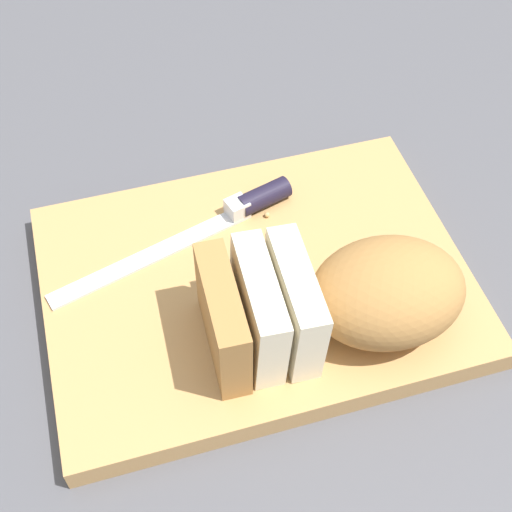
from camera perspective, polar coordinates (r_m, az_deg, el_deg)
The scene contains 8 objects.
ground_plane at distance 0.68m, azimuth -0.00°, elevation -2.89°, with size 3.00×3.00×0.00m, color #4C4C51.
cutting_board at distance 0.67m, azimuth -0.00°, elevation -2.27°, with size 0.39×0.28×0.03m, color tan.
bread_loaf at distance 0.60m, azimuth 6.84°, elevation -3.40°, with size 0.22×0.11×0.08m.
bread_knife at distance 0.70m, azimuth -1.89°, elevation 3.48°, with size 0.25×0.10×0.02m.
crumb_near_knife at distance 0.68m, azimuth 1.93°, elevation 1.05°, with size 0.01×0.01×0.01m, color tan.
crumb_near_loaf at distance 0.65m, azimuth -2.60°, elevation -2.96°, with size 0.00×0.00×0.00m, color tan.
crumb_stray_left at distance 0.70m, azimuth 0.88°, elevation 3.31°, with size 0.01×0.01×0.01m, color tan.
crumb_stray_right at distance 0.69m, azimuth 1.07°, elevation 1.78°, with size 0.01×0.01×0.01m, color tan.
Camera 1 is at (0.09, 0.38, 0.55)m, focal length 50.04 mm.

